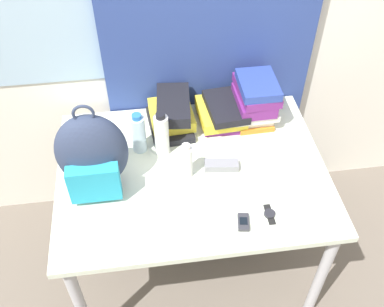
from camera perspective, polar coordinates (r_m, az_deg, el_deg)
wall_back at (r=2.12m, az=-2.20°, el=18.54°), size 6.00×0.06×2.50m
curtain_blue at (r=2.09m, az=2.40°, el=18.11°), size 1.02×0.04×2.50m
desk at (r=2.07m, az=0.00°, el=-3.48°), size 1.20×0.90×0.73m
backpack at (r=1.86m, az=-12.57°, el=-0.16°), size 0.30×0.22×0.43m
book_stack_left at (r=2.17m, az=-2.60°, el=5.04°), size 0.23×0.31×0.15m
book_stack_center at (r=2.21m, az=3.84°, el=5.32°), size 0.23×0.28×0.12m
book_stack_right at (r=2.20m, az=7.94°, el=6.76°), size 0.22×0.27×0.24m
water_bottle at (r=2.04m, az=-6.81°, el=2.54°), size 0.07×0.07×0.21m
sports_bottle at (r=2.02m, az=-3.87°, el=2.42°), size 0.07×0.07×0.23m
sunscreen_bottle at (r=1.93m, az=-0.74°, el=-0.99°), size 0.06×0.06×0.18m
cell_phone at (r=1.83m, az=6.54°, el=-8.66°), size 0.06×0.09×0.02m
sunglasses_case at (r=2.01m, az=3.75°, el=-1.52°), size 0.16×0.07×0.04m
wristwatch at (r=1.87m, az=9.83°, el=-7.58°), size 0.05×0.10×0.01m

